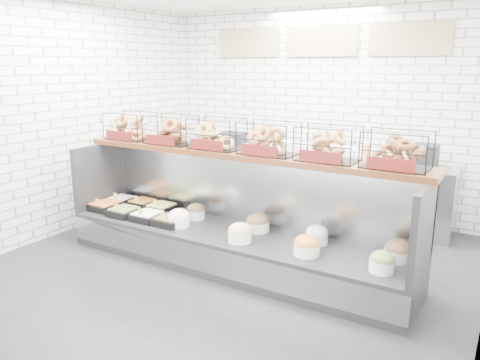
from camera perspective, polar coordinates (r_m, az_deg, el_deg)
The scene contains 5 objects.
ground at distance 5.08m, azimuth -2.89°, elevation -11.51°, with size 5.50×5.50×0.00m, color black.
room_shell at distance 5.10m, azimuth 0.70°, elevation 12.53°, with size 5.02×5.51×3.01m.
display_case at distance 5.22m, azimuth -0.93°, elevation -6.84°, with size 4.00×0.90×1.20m.
bagel_shelf at distance 5.09m, azimuth 0.20°, elevation 4.96°, with size 4.10×0.50×0.40m.
prep_counter at distance 6.95m, azimuth 8.33°, elevation -0.49°, with size 4.00×0.60×1.20m.
Camera 1 is at (2.59, -3.79, 2.18)m, focal length 35.00 mm.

